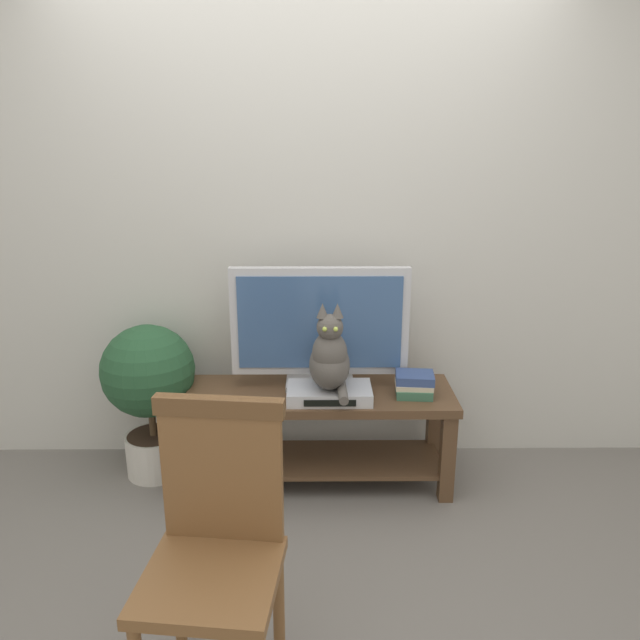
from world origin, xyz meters
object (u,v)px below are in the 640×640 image
Objects in this scene: tv_stand at (320,420)px; wooden_chair at (216,533)px; book_stack at (414,384)px; cat at (330,358)px; potted_plant at (149,385)px; tv at (320,326)px; media_box at (329,393)px.

wooden_chair is (-0.33, -1.19, 0.20)m from tv_stand.
book_stack reaches higher than tv_stand.
cat is 0.45m from book_stack.
cat is 0.53× the size of potted_plant.
tv reaches higher than potted_plant.
wooden_chair is at bearing -108.93° from media_box.
potted_plant reaches higher than book_stack.
tv reaches higher than tv_stand.
potted_plant is (-0.92, 0.18, -0.03)m from media_box.
wooden_chair is at bearing -105.58° from tv_stand.
tv is 0.92× the size of wooden_chair.
cat reaches higher than book_stack.
book_stack reaches higher than media_box.
tv_stand is 1.63× the size of potted_plant.
tv is 1.34m from wooden_chair.
tv is 0.34m from media_box.
tv_stand is 0.48m from tv.
tv_stand is 0.89m from potted_plant.
book_stack is at bearing -5.95° from tv_stand.
cat is at bearing -86.02° from media_box.
tv is 0.22m from cat.
tv is at bearing 103.97° from cat.
cat is at bearing -171.90° from book_stack.
media_box is 0.50× the size of potted_plant.
wooden_chair is (-0.38, -1.08, -0.18)m from cat.
media_box is 0.94× the size of cat.
tv is 4.47× the size of book_stack.
cat is 2.19× the size of book_stack.
book_stack is (0.42, 0.06, -0.16)m from cat.
book_stack is at bearing 5.80° from media_box.
tv_stand is 0.40m from cat.
book_stack is (0.42, 0.04, 0.03)m from media_box.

